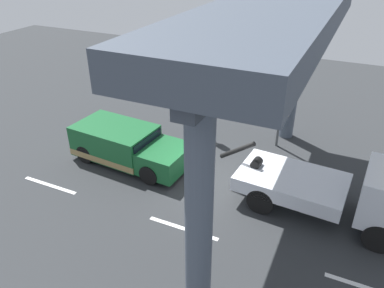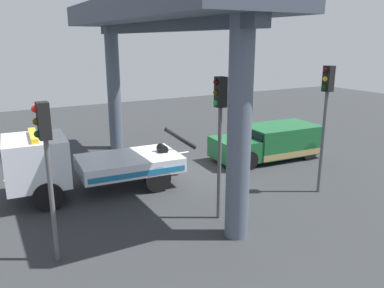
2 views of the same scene
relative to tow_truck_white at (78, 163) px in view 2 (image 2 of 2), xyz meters
name	(u,v)px [view 2 (image 2 of 2)]	position (x,y,z in m)	size (l,w,h in m)	color
ground_plane	(195,173)	(-4.90, 0.05, -1.25)	(60.00, 40.00, 0.10)	#2D3033
lane_stripe_west	(261,140)	(-10.90, -2.85, -1.20)	(2.60, 0.16, 0.01)	silver
lane_stripe_mid	(166,155)	(-4.90, -2.85, -1.20)	(2.60, 0.16, 0.01)	silver
lane_stripe_east	(37,175)	(1.10, -2.85, -1.20)	(2.60, 0.16, 0.01)	silver
tow_truck_white	(78,163)	(0.00, 0.00, 0.00)	(7.32, 2.79, 2.46)	silver
towed_van_green	(271,143)	(-9.09, 0.06, -0.42)	(5.33, 2.52, 1.58)	#195B2D
overpass_structure	(156,22)	(-3.22, 0.05, 4.97)	(3.60, 12.79, 7.05)	#4C5666
traffic_light_near	(326,102)	(-7.88, 4.23, 2.20)	(0.39, 0.32, 4.68)	#515456
traffic_light_far	(220,118)	(-3.38, 4.23, 2.08)	(0.39, 0.32, 4.51)	#515456
traffic_light_mid	(46,148)	(1.62, 4.23, 1.83)	(0.39, 0.32, 4.15)	#515456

